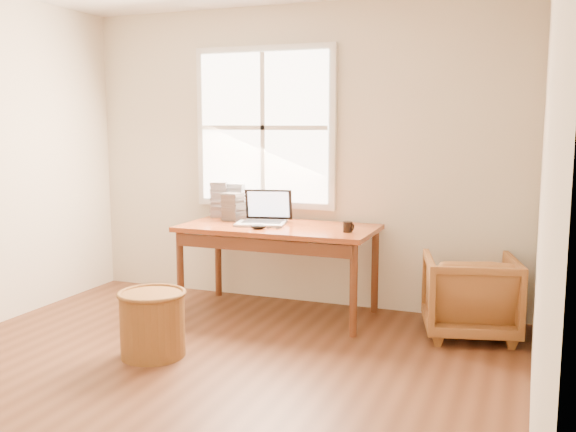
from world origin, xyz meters
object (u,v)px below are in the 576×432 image
at_px(desk, 278,228).
at_px(cd_stack_a, 237,200).
at_px(wicker_stool, 153,325).
at_px(armchair, 470,295).
at_px(laptop, 261,209).
at_px(coffee_mug, 348,227).

xyz_separation_m(desk, cd_stack_a, (-0.55, 0.36, 0.17)).
bearing_deg(cd_stack_a, wicker_stool, -85.95).
xyz_separation_m(armchair, wicker_stool, (-1.99, -1.23, -0.09)).
bearing_deg(laptop, coffee_mug, -18.79).
xyz_separation_m(wicker_stool, coffee_mug, (1.06, 1.13, 0.57)).
distance_m(desk, cd_stack_a, 0.68).
relative_size(laptop, cd_stack_a, 1.29).
bearing_deg(laptop, desk, -4.90).
bearing_deg(desk, coffee_mug, -9.09).
distance_m(desk, wicker_stool, 1.40).
distance_m(armchair, wicker_stool, 2.34).
height_order(laptop, cd_stack_a, cd_stack_a).
xyz_separation_m(armchair, coffee_mug, (-0.93, -0.10, 0.48)).
distance_m(armchair, coffee_mug, 1.05).
bearing_deg(cd_stack_a, coffee_mug, -21.29).
xyz_separation_m(desk, armchair, (1.55, -0.00, -0.42)).
relative_size(armchair, coffee_mug, 8.15).
distance_m(coffee_mug, cd_stack_a, 1.26).
distance_m(armchair, laptop, 1.80).
distance_m(wicker_stool, coffee_mug, 1.65).
bearing_deg(laptop, armchair, -12.32).
relative_size(wicker_stool, coffee_mug, 5.27).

